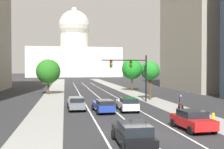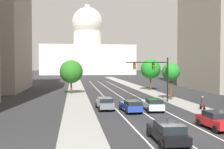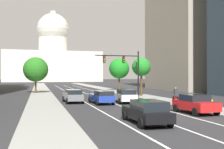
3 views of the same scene
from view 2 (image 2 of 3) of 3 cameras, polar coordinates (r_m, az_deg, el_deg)
ground_plane at (r=61.99m, az=-0.51°, el=-3.05°), size 400.00×400.00×0.00m
sidewalk_left at (r=56.50m, az=-7.31°, el=-3.56°), size 3.60×130.00×0.01m
sidewalk_right at (r=58.55m, az=7.32°, el=-3.36°), size 3.60×130.00×0.01m
lane_stripe_left at (r=46.84m, az=-1.53°, el=-4.70°), size 0.16×90.00×0.01m
lane_stripe_center at (r=47.23m, az=1.85°, el=-4.65°), size 0.16×90.00×0.01m
lane_stripe_right at (r=47.78m, az=5.15°, el=-4.58°), size 0.16×90.00×0.01m
capitol_building at (r=159.14m, az=-5.07°, el=4.64°), size 50.80×28.08×39.31m
car_white at (r=33.59m, az=8.38°, el=-6.08°), size 2.17×4.70×1.52m
car_gray at (r=34.19m, az=-1.49°, el=-5.92°), size 2.04×4.52×1.48m
car_red at (r=25.66m, az=20.77°, el=-8.75°), size 2.27×4.09×1.52m
car_blue at (r=32.42m, az=3.91°, el=-6.41°), size 2.12×4.71×1.45m
car_black at (r=20.36m, az=11.39°, el=-11.50°), size 2.07×4.75×1.50m
traffic_signal_mast at (r=41.26m, az=8.83°, el=0.67°), size 6.39×0.39×6.57m
cyclist at (r=35.30m, az=18.15°, el=-5.66°), size 0.38×1.70×1.72m
street_tree_far_right at (r=60.04m, az=7.96°, el=1.13°), size 4.25×4.25×6.70m
street_tree_near_right at (r=44.38m, az=12.06°, el=0.52°), size 2.84×2.84×5.83m
street_tree_near_left at (r=53.06m, az=-8.40°, el=0.58°), size 4.38×4.38×6.37m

